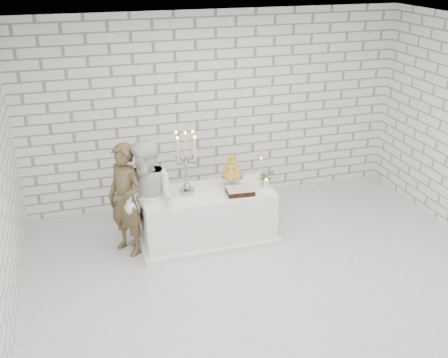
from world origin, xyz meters
The scene contains 13 objects.
ground centered at (0.00, 0.00, 0.00)m, with size 6.00×5.00×0.01m, color silver.
ceiling centered at (0.00, 0.00, 3.00)m, with size 6.00×5.00×0.01m, color white.
wall_back centered at (0.00, 2.50, 1.50)m, with size 6.00×0.01×3.00m, color white.
wall_front centered at (0.00, -2.50, 1.50)m, with size 6.00×0.01×3.00m, color white.
cake_table centered at (-0.51, 1.20, 0.38)m, with size 1.80×0.80×0.75m, color white.
groom centered at (-1.61, 1.22, 0.78)m, with size 0.57×0.37×1.56m, color #403220.
bride centered at (-1.33, 1.07, 0.80)m, with size 0.78×0.61×1.61m, color white.
candelabra centered at (-0.78, 1.25, 1.19)m, with size 0.36×0.36×0.88m, color #9999A2, non-canonical shape.
croquembouche centered at (-0.12, 1.28, 1.00)m, with size 0.32×0.32×0.49m, color #B6832F, non-canonical shape.
chocolate_cake centered at (-0.09, 1.01, 0.79)m, with size 0.36×0.26×0.08m, color black.
pillar_candle centered at (0.31, 1.08, 0.81)m, with size 0.08×0.08×0.12m, color white.
extra_taper centered at (0.33, 1.37, 0.91)m, with size 0.06×0.06×0.32m, color beige.
flowers centered at (0.34, 1.16, 0.87)m, with size 0.21×0.19×0.24m, color #445F36.
Camera 1 is at (-2.11, -4.90, 3.79)m, focal length 40.99 mm.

